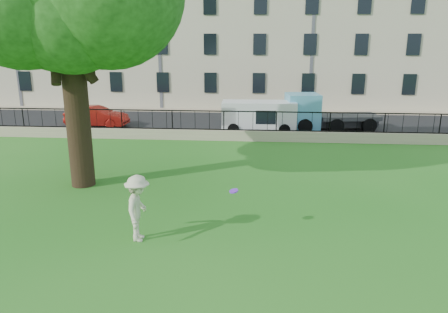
# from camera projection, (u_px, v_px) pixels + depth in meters

# --- Properties ---
(ground) EXTENTS (120.00, 120.00, 0.00)m
(ground) POSITION_uv_depth(u_px,v_px,m) (193.00, 228.00, 13.80)
(ground) COLOR #1E6417
(ground) RESTS_ON ground
(retaining_wall) EXTENTS (50.00, 0.40, 0.60)m
(retaining_wall) POSITION_uv_depth(u_px,v_px,m) (224.00, 135.00, 25.24)
(retaining_wall) COLOR gray
(retaining_wall) RESTS_ON ground
(iron_railing) EXTENTS (50.00, 0.05, 1.13)m
(iron_railing) POSITION_uv_depth(u_px,v_px,m) (224.00, 121.00, 25.01)
(iron_railing) COLOR black
(iron_railing) RESTS_ON retaining_wall
(street) EXTENTS (60.00, 9.00, 0.01)m
(street) POSITION_uv_depth(u_px,v_px,m) (229.00, 124.00, 29.84)
(street) COLOR black
(street) RESTS_ON ground
(sidewalk) EXTENTS (60.00, 1.40, 0.12)m
(sidewalk) POSITION_uv_depth(u_px,v_px,m) (234.00, 111.00, 34.81)
(sidewalk) COLOR gray
(sidewalk) RESTS_ON ground
(building_row) EXTENTS (56.40, 10.40, 13.80)m
(building_row) POSITION_uv_depth(u_px,v_px,m) (238.00, 23.00, 38.41)
(building_row) COLOR beige
(building_row) RESTS_ON ground
(man) EXTENTS (0.80, 1.32, 2.00)m
(man) POSITION_uv_depth(u_px,v_px,m) (138.00, 208.00, 12.75)
(man) COLOR beige
(man) RESTS_ON ground
(frisbee) EXTENTS (0.35, 0.35, 0.12)m
(frisbee) POSITION_uv_depth(u_px,v_px,m) (234.00, 191.00, 13.04)
(frisbee) COLOR #6923CA
(red_sedan) EXTENTS (4.16, 1.65, 1.35)m
(red_sedan) POSITION_uv_depth(u_px,v_px,m) (97.00, 117.00, 28.89)
(red_sedan) COLOR #AB1B15
(red_sedan) RESTS_ON street
(white_van) EXTENTS (4.60, 1.86, 1.92)m
(white_van) POSITION_uv_depth(u_px,v_px,m) (259.00, 117.00, 27.21)
(white_van) COLOR silver
(white_van) RESTS_ON street
(blue_truck) EXTENTS (5.75, 2.67, 2.32)m
(blue_truck) POSITION_uv_depth(u_px,v_px,m) (330.00, 112.00, 27.77)
(blue_truck) COLOR #53A0C4
(blue_truck) RESTS_ON street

